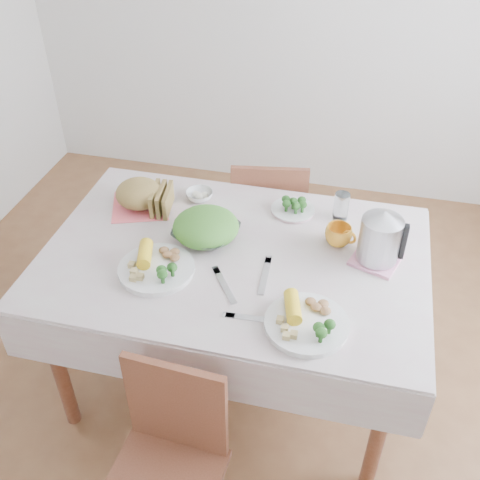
% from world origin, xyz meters
% --- Properties ---
extents(floor, '(3.60, 3.60, 0.00)m').
position_xyz_m(floor, '(0.00, 0.00, 0.00)').
color(floor, brown).
rests_on(floor, ground).
extents(dining_table, '(1.40, 0.90, 0.75)m').
position_xyz_m(dining_table, '(0.00, 0.00, 0.38)').
color(dining_table, brown).
rests_on(dining_table, floor).
extents(tablecloth, '(1.50, 1.00, 0.01)m').
position_xyz_m(tablecloth, '(0.00, 0.00, 0.76)').
color(tablecloth, beige).
rests_on(tablecloth, dining_table).
extents(chair_near, '(0.39, 0.39, 0.81)m').
position_xyz_m(chair_near, '(-0.05, -0.79, 0.47)').
color(chair_near, brown).
rests_on(chair_near, floor).
extents(chair_far, '(0.44, 0.44, 0.85)m').
position_xyz_m(chair_far, '(0.01, 0.71, 0.47)').
color(chair_far, brown).
rests_on(chair_far, floor).
extents(salad_bowl, '(0.31, 0.31, 0.06)m').
position_xyz_m(salad_bowl, '(-0.13, 0.06, 0.79)').
color(salad_bowl, white).
rests_on(salad_bowl, tablecloth).
extents(dinner_plate_left, '(0.31, 0.31, 0.02)m').
position_xyz_m(dinner_plate_left, '(-0.26, -0.17, 0.77)').
color(dinner_plate_left, white).
rests_on(dinner_plate_left, tablecloth).
extents(dinner_plate_right, '(0.31, 0.31, 0.02)m').
position_xyz_m(dinner_plate_right, '(0.33, -0.32, 0.77)').
color(dinner_plate_right, white).
rests_on(dinner_plate_right, tablecloth).
extents(broccoli_plate, '(0.24, 0.24, 0.02)m').
position_xyz_m(broccoli_plate, '(0.18, 0.34, 0.77)').
color(broccoli_plate, beige).
rests_on(broccoli_plate, tablecloth).
extents(napkin, '(0.31, 0.31, 0.00)m').
position_xyz_m(napkin, '(-0.48, 0.23, 0.76)').
color(napkin, '#FC646D').
rests_on(napkin, tablecloth).
extents(bread_loaf, '(0.23, 0.22, 0.12)m').
position_xyz_m(bread_loaf, '(-0.48, 0.23, 0.82)').
color(bread_loaf, olive).
rests_on(bread_loaf, napkin).
extents(fruit_bowl, '(0.14, 0.14, 0.04)m').
position_xyz_m(fruit_bowl, '(-0.24, 0.34, 0.78)').
color(fruit_bowl, white).
rests_on(fruit_bowl, tablecloth).
extents(yellow_mug, '(0.14, 0.14, 0.08)m').
position_xyz_m(yellow_mug, '(0.39, 0.16, 0.80)').
color(yellow_mug, '#FAA527').
rests_on(yellow_mug, tablecloth).
extents(glass_tumbler, '(0.08, 0.08, 0.12)m').
position_xyz_m(glass_tumbler, '(0.38, 0.34, 0.83)').
color(glass_tumbler, white).
rests_on(glass_tumbler, tablecloth).
extents(pink_tray, '(0.22, 0.22, 0.01)m').
position_xyz_m(pink_tray, '(0.54, 0.09, 0.77)').
color(pink_tray, pink).
rests_on(pink_tray, tablecloth).
extents(electric_kettle, '(0.17, 0.17, 0.22)m').
position_xyz_m(electric_kettle, '(0.54, 0.09, 0.88)').
color(electric_kettle, '#B2B5BA').
rests_on(electric_kettle, pink_tray).
extents(fork_left, '(0.14, 0.18, 0.00)m').
position_xyz_m(fork_left, '(0.01, -0.19, 0.76)').
color(fork_left, silver).
rests_on(fork_left, tablecloth).
extents(fork_right, '(0.04, 0.21, 0.00)m').
position_xyz_m(fork_right, '(0.14, -0.10, 0.76)').
color(fork_right, silver).
rests_on(fork_right, tablecloth).
extents(knife, '(0.21, 0.04, 0.00)m').
position_xyz_m(knife, '(0.16, -0.32, 0.76)').
color(knife, silver).
rests_on(knife, tablecloth).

